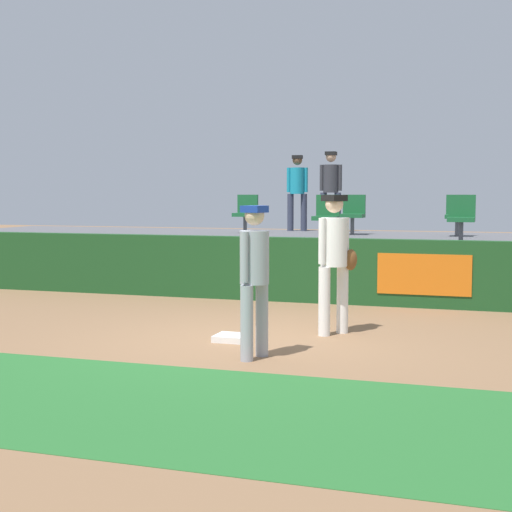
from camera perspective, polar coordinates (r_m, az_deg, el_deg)
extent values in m
plane|color=#846042|center=(9.54, -0.68, -6.47)|extent=(60.00, 60.00, 0.00)
cube|color=#26662B|center=(6.87, -8.80, -10.93)|extent=(18.00, 2.80, 0.01)
cube|color=white|center=(9.55, -1.87, -6.22)|extent=(0.40, 0.40, 0.08)
cylinder|color=white|center=(10.10, 6.57, -3.28)|extent=(0.15, 0.15, 0.91)
cylinder|color=white|center=(9.87, 5.20, -3.45)|extent=(0.15, 0.15, 0.91)
cylinder|color=white|center=(9.91, 5.93, 1.06)|extent=(0.49, 0.49, 0.64)
sphere|color=beige|center=(9.89, 5.96, 3.95)|extent=(0.24, 0.24, 0.24)
cube|color=black|center=(9.89, 5.96, 4.40)|extent=(0.35, 0.35, 0.08)
cylinder|color=white|center=(10.05, 6.81, 1.22)|extent=(0.09, 0.09, 0.60)
cylinder|color=white|center=(9.76, 5.03, 1.14)|extent=(0.09, 0.09, 0.60)
ellipsoid|color=brown|center=(10.00, 7.21, -0.28)|extent=(0.21, 0.23, 0.28)
cylinder|color=#9EA3AD|center=(8.60, 0.45, -4.83)|extent=(0.14, 0.14, 0.85)
cylinder|color=#9EA3AD|center=(8.35, -0.70, -5.12)|extent=(0.14, 0.14, 0.85)
cylinder|color=#9EA3AD|center=(8.39, -0.12, -0.11)|extent=(0.40, 0.40, 0.60)
sphere|color=beige|center=(8.36, -0.12, 3.09)|extent=(0.22, 0.22, 0.22)
cube|color=#193899|center=(8.36, -0.12, 3.58)|extent=(0.29, 0.29, 0.08)
cylinder|color=#9EA3AD|center=(8.55, 0.62, 0.12)|extent=(0.09, 0.09, 0.56)
cylinder|color=#9EA3AD|center=(8.22, -0.88, -0.07)|extent=(0.09, 0.09, 0.56)
cube|color=#19471E|center=(12.87, 4.43, -1.08)|extent=(18.00, 0.24, 1.11)
cube|color=orange|center=(12.45, 12.61, -1.38)|extent=(1.50, 0.02, 0.67)
cube|color=#59595E|center=(15.38, 6.69, -0.36)|extent=(18.00, 4.80, 1.00)
cylinder|color=#4C4C51|center=(14.18, 5.29, 2.07)|extent=(0.08, 0.08, 0.40)
cube|color=#19592D|center=(14.18, 5.30, 2.87)|extent=(0.45, 0.44, 0.08)
cube|color=#19592D|center=(14.36, 5.47, 3.85)|extent=(0.45, 0.06, 0.40)
cylinder|color=#4C4C51|center=(16.52, -0.84, 2.45)|extent=(0.08, 0.08, 0.40)
cube|color=#19592D|center=(16.51, -0.84, 3.15)|extent=(0.47, 0.44, 0.08)
cube|color=#19592D|center=(16.69, -0.63, 3.99)|extent=(0.47, 0.06, 0.40)
cylinder|color=#4C4C51|center=(15.66, 15.00, 2.17)|extent=(0.08, 0.08, 0.40)
cube|color=#19592D|center=(15.65, 15.01, 2.90)|extent=(0.46, 0.44, 0.08)
cube|color=#19592D|center=(15.83, 15.07, 3.79)|extent=(0.46, 0.06, 0.40)
cylinder|color=#4C4C51|center=(15.91, 7.31, 2.33)|extent=(0.08, 0.08, 0.40)
cube|color=#19592D|center=(15.90, 7.32, 3.05)|extent=(0.48, 0.44, 0.08)
cube|color=#19592D|center=(16.09, 7.46, 3.92)|extent=(0.48, 0.06, 0.40)
cylinder|color=#4C4C51|center=(13.85, 15.28, 1.86)|extent=(0.08, 0.08, 0.40)
cube|color=#19592D|center=(13.84, 15.30, 2.68)|extent=(0.47, 0.44, 0.08)
cube|color=#19592D|center=(14.03, 15.35, 3.69)|extent=(0.47, 0.06, 0.40)
cylinder|color=#33384C|center=(17.46, 3.65, 3.32)|extent=(0.15, 0.15, 0.86)
cylinder|color=#33384C|center=(17.50, 2.63, 3.32)|extent=(0.15, 0.15, 0.86)
cylinder|color=teal|center=(17.48, 3.15, 5.72)|extent=(0.38, 0.38, 0.60)
sphere|color=brown|center=(17.49, 3.16, 7.27)|extent=(0.22, 0.22, 0.22)
cube|color=black|center=(17.49, 3.16, 7.50)|extent=(0.27, 0.27, 0.08)
cylinder|color=teal|center=(17.46, 3.81, 5.78)|extent=(0.09, 0.09, 0.57)
cylinder|color=teal|center=(17.50, 2.49, 5.78)|extent=(0.09, 0.09, 0.57)
cylinder|color=#33384C|center=(17.07, 6.21, 3.32)|extent=(0.15, 0.15, 0.89)
cylinder|color=#33384C|center=(17.13, 5.14, 3.33)|extent=(0.15, 0.15, 0.89)
cylinder|color=#333338|center=(17.10, 5.69, 5.86)|extent=(0.36, 0.36, 0.62)
sphere|color=tan|center=(17.12, 5.71, 7.49)|extent=(0.23, 0.23, 0.23)
cube|color=black|center=(17.12, 5.71, 7.74)|extent=(0.25, 0.25, 0.08)
cylinder|color=#333338|center=(17.07, 6.38, 5.92)|extent=(0.09, 0.09, 0.58)
cylinder|color=#333338|center=(17.13, 5.01, 5.93)|extent=(0.09, 0.09, 0.58)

